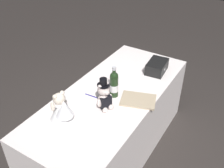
# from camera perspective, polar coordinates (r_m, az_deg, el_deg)

# --- Properties ---
(ground_plane) EXTENTS (12.00, 12.00, 0.00)m
(ground_plane) POSITION_cam_1_polar(r_m,az_deg,el_deg) (2.83, 0.00, -13.70)
(ground_plane) COLOR #2D2826
(reception_table) EXTENTS (1.83, 0.78, 0.71)m
(reception_table) POSITION_cam_1_polar(r_m,az_deg,el_deg) (2.58, 0.00, -8.40)
(reception_table) COLOR white
(reception_table) RESTS_ON ground_plane
(teddy_bear_groom) EXTENTS (0.14, 0.14, 0.29)m
(teddy_bear_groom) POSITION_cam_1_polar(r_m,az_deg,el_deg) (2.11, -1.71, -2.78)
(teddy_bear_groom) COLOR silver
(teddy_bear_groom) RESTS_ON reception_table
(teddy_bear_bride) EXTENTS (0.19, 0.23, 0.25)m
(teddy_bear_bride) POSITION_cam_1_polar(r_m,az_deg,el_deg) (2.05, -11.02, -5.27)
(teddy_bear_bride) COLOR white
(teddy_bear_bride) RESTS_ON reception_table
(champagne_bottle) EXTENTS (0.08, 0.08, 0.30)m
(champagne_bottle) POSITION_cam_1_polar(r_m,az_deg,el_deg) (2.25, 0.45, 0.02)
(champagne_bottle) COLOR black
(champagne_bottle) RESTS_ON reception_table
(signing_pen) EXTENTS (0.01, 0.14, 0.01)m
(signing_pen) POSITION_cam_1_polar(r_m,az_deg,el_deg) (2.32, -4.61, -2.58)
(signing_pen) COLOR navy
(signing_pen) RESTS_ON reception_table
(gift_case_black) EXTENTS (0.27, 0.19, 0.11)m
(gift_case_black) POSITION_cam_1_polar(r_m,az_deg,el_deg) (2.67, 9.83, 3.77)
(gift_case_black) COLOR black
(gift_case_black) RESTS_ON reception_table
(guestbook) EXTENTS (0.29, 0.35, 0.02)m
(guestbook) POSITION_cam_1_polar(r_m,az_deg,el_deg) (2.26, 5.78, -3.52)
(guestbook) COLOR tan
(guestbook) RESTS_ON reception_table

